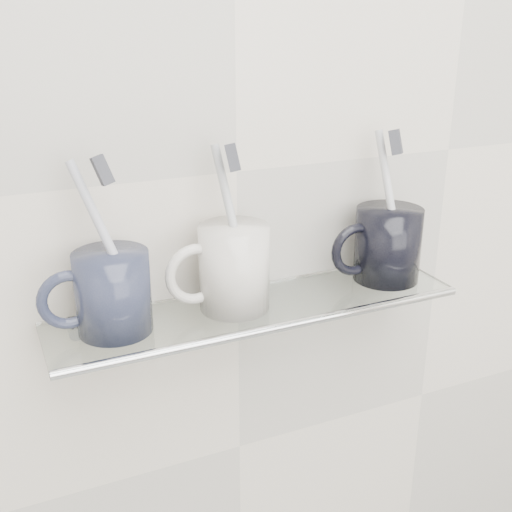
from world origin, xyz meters
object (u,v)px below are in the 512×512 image
shelf_glass (258,308)px  mug_center (234,268)px  mug_left (113,292)px  mug_right (388,244)px

shelf_glass → mug_center: 0.06m
mug_left → mug_right: mug_right is taller
shelf_glass → mug_left: 0.18m
mug_center → mug_right: 0.22m
shelf_glass → mug_center: size_ratio=4.90×
mug_left → mug_center: (0.14, 0.00, 0.01)m
mug_center → mug_left: bearing=173.2°
shelf_glass → mug_left: mug_left is taller
shelf_glass → mug_center: (-0.03, 0.00, 0.06)m
shelf_glass → mug_center: bearing=169.8°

